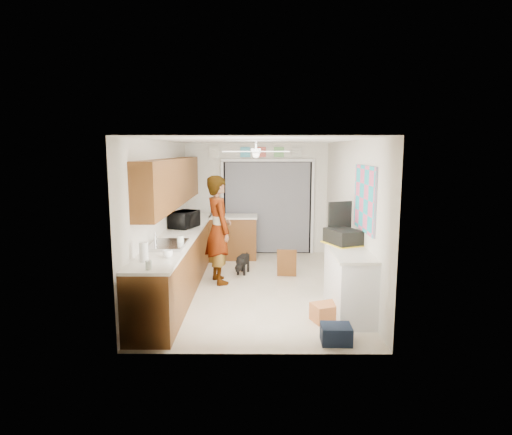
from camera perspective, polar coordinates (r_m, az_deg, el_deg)
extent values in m
plane|color=beige|center=(7.53, -0.02, -9.16)|extent=(5.00, 5.00, 0.00)
plane|color=white|center=(7.16, -0.02, 10.23)|extent=(5.00, 5.00, 0.00)
plane|color=silver|center=(9.72, 0.06, 2.51)|extent=(3.20, 0.00, 3.20)
plane|color=silver|center=(4.78, -0.18, -4.23)|extent=(3.20, 0.00, 3.20)
plane|color=silver|center=(7.42, -12.47, 0.29)|extent=(0.00, 5.00, 5.00)
plane|color=silver|center=(7.40, 12.46, 0.27)|extent=(0.00, 5.00, 5.00)
cube|color=brown|center=(7.52, -10.02, -5.74)|extent=(0.60, 4.80, 0.90)
cube|color=white|center=(7.41, -10.04, -2.23)|extent=(0.62, 4.80, 0.04)
cube|color=brown|center=(7.52, -11.08, 4.67)|extent=(0.32, 4.00, 0.80)
cube|color=silver|center=(6.45, -11.63, -3.64)|extent=(0.50, 0.76, 0.06)
cylinder|color=silver|center=(6.47, -13.30, -2.80)|extent=(0.03, 0.03, 0.22)
cube|color=brown|center=(9.36, -3.01, -2.71)|extent=(1.00, 0.60, 0.90)
cube|color=white|center=(9.28, -3.04, 0.14)|extent=(1.04, 0.64, 0.04)
cube|color=black|center=(9.71, 1.54, 1.32)|extent=(2.00, 0.06, 2.10)
cube|color=slate|center=(9.67, 1.54, 1.29)|extent=(1.90, 0.03, 2.05)
cube|color=white|center=(9.72, -4.49, 1.29)|extent=(0.06, 0.04, 2.10)
cube|color=white|center=(9.76, 7.54, 1.28)|extent=(0.06, 0.04, 2.10)
cube|color=white|center=(9.60, 1.57, 7.64)|extent=(2.10, 0.04, 0.06)
cube|color=#51BAD9|center=(9.63, -1.44, 8.71)|extent=(0.22, 0.02, 0.22)
cube|color=#D75C50|center=(9.63, 0.67, 8.71)|extent=(0.22, 0.02, 0.22)
cube|color=#6FB366|center=(9.64, 3.07, 8.70)|extent=(0.22, 0.02, 0.22)
cube|color=beige|center=(9.66, 5.47, 8.67)|extent=(0.22, 0.02, 0.22)
cube|color=silver|center=(9.68, -5.64, 8.67)|extent=(0.22, 0.02, 0.26)
cube|color=white|center=(6.38, 12.27, -8.48)|extent=(0.50, 1.40, 0.90)
cube|color=white|center=(6.26, 12.32, -4.37)|extent=(0.54, 1.44, 0.04)
cube|color=#E85582|center=(6.38, 14.28, 2.47)|extent=(0.03, 1.15, 0.95)
cube|color=white|center=(7.36, -0.01, 8.79)|extent=(1.14, 1.14, 0.24)
imported|color=black|center=(7.91, -9.53, -0.25)|extent=(0.54, 0.65, 0.31)
imported|color=silver|center=(7.78, -10.78, -0.44)|extent=(0.13, 0.13, 0.30)
imported|color=white|center=(5.77, -11.68, -4.76)|extent=(0.17, 0.17, 0.10)
cylinder|color=silver|center=(6.50, -10.04, -3.01)|extent=(0.11, 0.11, 0.14)
cylinder|color=silver|center=(5.25, -14.14, -6.17)|extent=(0.09, 0.09, 0.11)
cylinder|color=white|center=(5.63, -14.75, -4.45)|extent=(0.15, 0.15, 0.25)
cube|color=black|center=(6.58, 11.53, -2.52)|extent=(0.57, 0.63, 0.22)
cube|color=yellow|center=(6.60, 11.50, -3.46)|extent=(0.63, 0.71, 0.02)
cube|color=black|center=(6.82, 11.13, 0.02)|extent=(0.40, 0.19, 0.50)
cube|color=#BD643B|center=(6.13, 9.41, -12.35)|extent=(0.48, 0.42, 0.25)
cube|color=black|center=(5.52, 10.62, -15.03)|extent=(0.37, 0.31, 0.22)
cube|color=brown|center=(7.99, 4.12, -6.08)|extent=(0.37, 0.17, 0.53)
imported|color=white|center=(7.56, -5.01, -1.62)|extent=(0.69, 0.82, 1.91)
cube|color=black|center=(8.24, -1.73, -6.13)|extent=(0.35, 0.54, 0.39)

